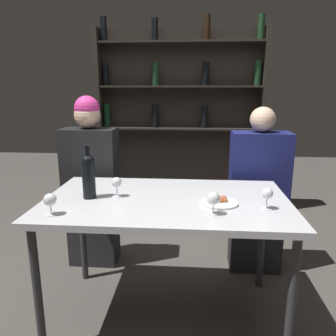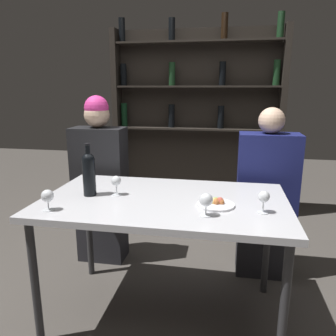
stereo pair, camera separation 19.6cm
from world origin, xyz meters
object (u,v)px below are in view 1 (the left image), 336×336
wine_glass_1 (117,183)px  wine_glass_2 (50,201)px  seated_person_left (92,186)px  wine_bottle (88,174)px  food_plate_0 (220,202)px  seated_person_right (257,197)px  wine_glass_0 (267,194)px  wine_glass_3 (213,199)px

wine_glass_1 → wine_glass_2: 0.40m
seated_person_left → wine_bottle: bearing=-73.0°
food_plate_0 → seated_person_right: 0.78m
wine_glass_2 → seated_person_left: seated_person_left is taller
wine_glass_1 → wine_glass_0: bearing=-9.6°
seated_person_left → seated_person_right: size_ratio=1.06×
wine_glass_3 → seated_person_left: bearing=136.9°
wine_bottle → seated_person_right: size_ratio=0.25×
wine_glass_2 → food_plate_0: bearing=14.7°
wine_bottle → seated_person_right: (1.08, 0.63, -0.32)m
seated_person_right → seated_person_left: bearing=180.0°
wine_glass_2 → wine_glass_3: bearing=4.9°
wine_glass_2 → seated_person_left: size_ratio=0.08×
food_plate_0 → seated_person_left: size_ratio=0.15×
wine_glass_1 → wine_glass_2: (-0.27, -0.30, -0.01)m
wine_glass_0 → food_plate_0: 0.25m
wine_glass_2 → seated_person_left: 0.93m
wine_glass_2 → wine_glass_1: bearing=48.8°
wine_glass_0 → seated_person_left: size_ratio=0.09×
wine_bottle → wine_glass_3: bearing=-16.2°
seated_person_left → seated_person_right: seated_person_left is taller
wine_glass_1 → seated_person_left: size_ratio=0.09×
wine_glass_0 → wine_glass_2: size_ratio=1.04×
wine_glass_2 → seated_person_right: (1.20, 0.90, -0.25)m
wine_glass_3 → seated_person_right: (0.39, 0.83, -0.26)m
wine_glass_2 → wine_glass_3: (0.81, 0.07, 0.01)m
wine_glass_3 → food_plate_0: bearing=73.4°
wine_bottle → wine_glass_2: bearing=-112.5°
wine_glass_1 → food_plate_0: bearing=-7.6°
food_plate_0 → wine_glass_1: bearing=172.4°
wine_bottle → wine_glass_1: size_ratio=2.66×
seated_person_right → wine_glass_2: bearing=-143.0°
wine_glass_1 → seated_person_right: bearing=32.7°
wine_bottle → wine_glass_1: bearing=12.0°
wine_glass_0 → seated_person_left: bearing=147.8°
wine_bottle → seated_person_left: (-0.19, 0.63, -0.27)m
wine_bottle → seated_person_right: seated_person_right is taller
seated_person_left → wine_glass_2: bearing=-84.9°
wine_bottle → food_plate_0: (0.74, -0.05, -0.13)m
wine_glass_1 → food_plate_0: wine_glass_1 is taller
wine_glass_0 → food_plate_0: (-0.24, 0.06, -0.07)m
wine_glass_1 → wine_glass_3: (0.54, -0.23, -0.00)m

